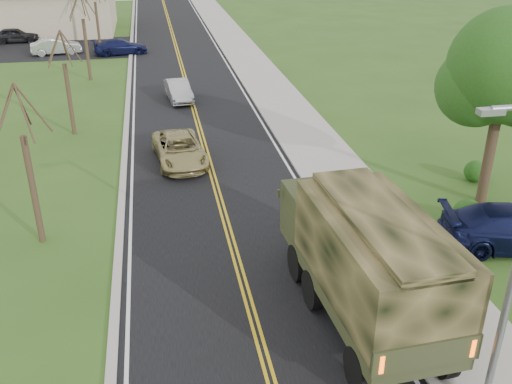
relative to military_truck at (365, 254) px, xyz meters
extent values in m
cube|color=black|center=(-3.18, 36.56, -2.26)|extent=(8.00, 120.00, 0.01)
cube|color=#9E998E|center=(0.97, 36.56, -2.21)|extent=(0.30, 120.00, 0.12)
cube|color=#9E998E|center=(2.72, 36.56, -2.22)|extent=(3.20, 120.00, 0.10)
cube|color=#9E998E|center=(-7.33, 36.56, -2.22)|extent=(0.30, 120.00, 0.10)
cube|color=gray|center=(0.52, -3.94, 5.48)|extent=(0.50, 0.22, 0.12)
cylinder|color=#38281C|center=(7.82, 6.56, 0.25)|extent=(0.44, 0.44, 5.04)
sphere|color=#214B15|center=(7.82, 6.56, 3.58)|extent=(4.50, 4.50, 4.50)
sphere|color=#214B15|center=(7.02, 7.06, 2.68)|extent=(3.24, 3.24, 3.24)
cylinder|color=#38281C|center=(-10.18, 6.56, -0.17)|extent=(0.24, 0.24, 4.20)
cylinder|color=#38281C|center=(-9.71, 6.69, 2.86)|extent=(1.01, 0.33, 1.90)
cylinder|color=#38281C|center=(-10.15, 7.18, 2.78)|extent=(0.13, 1.29, 1.74)
cylinder|color=#38281C|center=(-10.64, 6.74, 2.86)|extent=(0.98, 0.43, 1.90)
cylinder|color=#38281C|center=(-10.57, 6.08, 2.78)|extent=(0.79, 1.05, 1.77)
cylinder|color=#38281C|center=(-9.91, 6.15, 2.86)|extent=(0.58, 0.90, 1.90)
cylinder|color=#38281C|center=(-10.18, 18.56, -0.29)|extent=(0.24, 0.24, 3.96)
cylinder|color=#38281C|center=(-9.73, 18.68, 2.57)|extent=(0.96, 0.32, 1.79)
cylinder|color=#38281C|center=(-10.15, 19.14, 2.50)|extent=(0.12, 1.22, 1.65)
cylinder|color=#38281C|center=(-10.62, 18.73, 2.57)|extent=(0.93, 0.41, 1.79)
cylinder|color=#38281C|center=(-10.55, 18.11, 2.50)|extent=(0.75, 0.99, 1.67)
cylinder|color=#38281C|center=(-9.93, 18.17, 2.57)|extent=(0.55, 0.85, 1.80)
cylinder|color=#38281C|center=(-10.18, 30.56, -0.05)|extent=(0.24, 0.24, 4.44)
cylinder|color=#38281C|center=(-9.68, 30.70, 3.15)|extent=(1.07, 0.35, 2.00)
cylinder|color=#38281C|center=(-10.15, 31.21, 3.07)|extent=(0.13, 1.36, 1.84)
cylinder|color=#38281C|center=(-10.67, 30.75, 3.15)|extent=(1.03, 0.46, 2.00)
cylinder|color=#38281C|center=(-10.59, 30.06, 3.07)|extent=(0.83, 1.10, 1.87)
cylinder|color=#38281C|center=(-9.90, 30.13, 3.15)|extent=(0.61, 0.95, 2.01)
cylinder|color=#38281C|center=(-10.18, 42.56, -0.23)|extent=(0.24, 0.24, 4.08)
cube|color=tan|center=(-19.18, 52.56, -0.17)|extent=(20.00, 12.00, 4.20)
cube|color=black|center=(-13.18, 42.56, -2.26)|extent=(18.00, 10.00, 0.02)
cylinder|color=black|center=(-1.03, -2.73, -1.65)|extent=(0.46, 1.25, 1.23)
cylinder|color=black|center=(1.33, -2.60, -1.65)|extent=(0.46, 1.25, 1.23)
cylinder|color=black|center=(-1.23, 0.85, -1.65)|extent=(0.46, 1.25, 1.23)
cylinder|color=black|center=(1.12, 0.98, -1.65)|extent=(0.46, 1.25, 1.23)
cylinder|color=black|center=(-1.32, 2.42, -1.65)|extent=(0.46, 1.25, 1.23)
cylinder|color=black|center=(1.04, 2.55, -1.65)|extent=(0.46, 1.25, 1.23)
cube|color=#363B20|center=(-0.01, 0.25, -1.09)|extent=(3.13, 7.99, 0.39)
cube|color=#363B20|center=(-0.18, 3.10, -0.13)|extent=(2.81, 2.28, 1.57)
cube|color=black|center=(-0.23, 4.11, 0.09)|extent=(2.47, 0.23, 0.79)
cube|color=#363B20|center=(0.04, -0.71, -0.81)|extent=(3.14, 6.10, 0.17)
cube|color=black|center=(0.04, -0.71, 0.37)|extent=(3.14, 6.10, 2.24)
cube|color=black|center=(0.04, -0.71, 1.55)|extent=(2.13, 6.04, 0.28)
cube|color=#363B20|center=(0.21, -3.68, -0.53)|extent=(2.81, 0.29, 0.73)
cube|color=#FF590C|center=(-0.97, -3.81, -0.53)|extent=(0.11, 0.05, 0.50)
cube|color=#FF590C|center=(1.39, -3.68, -0.53)|extent=(0.11, 0.05, 0.50)
imported|color=tan|center=(-4.58, 13.31, -1.58)|extent=(2.76, 5.13, 1.37)
imported|color=#A6A6AB|center=(-3.98, 24.05, -1.61)|extent=(1.83, 4.11, 1.31)
imported|color=black|center=(-18.31, 46.35, -1.54)|extent=(4.37, 2.00, 1.45)
imported|color=silver|center=(-13.79, 40.20, -1.56)|extent=(4.50, 2.26, 1.42)
imported|color=#10143D|center=(-8.18, 39.16, -1.58)|extent=(4.98, 2.75, 1.36)
camera|label=1|loc=(-5.63, -13.16, 8.74)|focal=40.00mm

